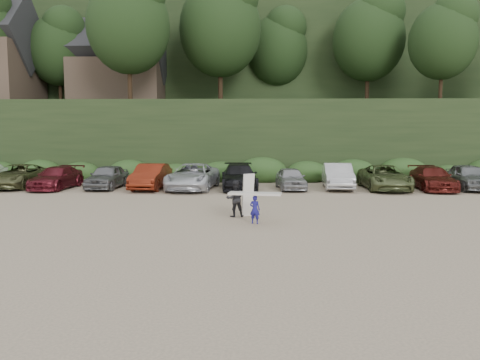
{
  "coord_description": "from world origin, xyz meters",
  "views": [
    {
      "loc": [
        0.27,
        -19.41,
        3.64
      ],
      "look_at": [
        -0.35,
        3.0,
        1.3
      ],
      "focal_mm": 35.0,
      "sensor_mm": 36.0,
      "label": 1
    }
  ],
  "objects": [
    {
      "name": "hillside_backdrop",
      "position": [
        -0.26,
        35.93,
        11.22
      ],
      "size": [
        90.0,
        41.5,
        28.0
      ],
      "color": "black",
      "rests_on": "ground"
    },
    {
      "name": "child_surfer",
      "position": [
        0.35,
        -1.17,
        0.84
      ],
      "size": [
        2.13,
        0.86,
        1.24
      ],
      "color": "navy",
      "rests_on": "ground"
    },
    {
      "name": "ground",
      "position": [
        0.0,
        0.0,
        0.0
      ],
      "size": [
        120.0,
        120.0,
        0.0
      ],
      "primitive_type": "plane",
      "color": "tan",
      "rests_on": "ground"
    },
    {
      "name": "adult_surfer",
      "position": [
        -0.44,
        0.3,
        0.79
      ],
      "size": [
        1.27,
        0.74,
        1.84
      ],
      "color": "black",
      "rests_on": "ground"
    },
    {
      "name": "parked_cars",
      "position": [
        -2.78,
        10.0,
        0.77
      ],
      "size": [
        36.47,
        6.31,
        1.61
      ],
      "color": "#98989C",
      "rests_on": "ground"
    }
  ]
}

